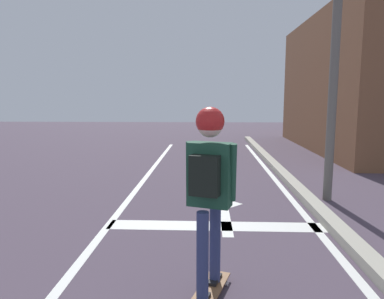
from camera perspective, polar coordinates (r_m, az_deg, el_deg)
lane_line_center at (r=5.25m, az=-14.56°, el=-13.36°), size 0.12×20.00×0.01m
lane_line_curbside at (r=5.28m, az=20.58°, el=-13.47°), size 0.12×20.00×0.01m
stop_bar at (r=5.51m, az=3.81°, el=-12.04°), size 3.24×0.40×0.01m
lane_arrow_stem at (r=5.76m, az=5.39°, el=-11.15°), size 0.16×1.40×0.01m
lane_arrow_head at (r=6.57m, az=5.02°, el=-8.69°), size 0.71×0.71×0.01m
curb_strip at (r=5.34m, az=23.23°, el=-12.61°), size 0.24×24.00×0.14m
skateboard at (r=3.70m, az=2.70°, el=-21.65°), size 0.46×0.85×0.08m
skater at (r=3.28m, az=2.75°, el=-4.24°), size 0.46×0.63×1.75m
traffic_signal_mast at (r=6.95m, az=14.14°, el=19.84°), size 4.34×0.34×5.00m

